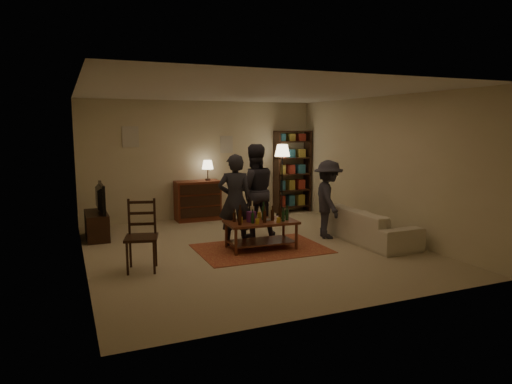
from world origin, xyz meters
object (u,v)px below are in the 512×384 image
coffee_table (261,225)px  dresser (198,199)px  floor_lamp (282,155)px  person_by_sofa (328,199)px  sofa (368,225)px  tv_stand (97,218)px  dining_chair (142,232)px  person_left (235,200)px  person_right (254,191)px  bookshelf (292,171)px

coffee_table → dresser: dresser is taller
floor_lamp → person_by_sofa: (-0.16, -2.31, -0.70)m
sofa → person_by_sofa: bearing=45.8°
tv_stand → floor_lamp: floor_lamp is taller
dining_chair → person_left: (1.75, 0.74, 0.25)m
person_left → coffee_table: bearing=150.6°
coffee_table → dresser: 2.86m
coffee_table → dining_chair: bearing=-170.4°
tv_stand → sofa: 5.14m
dining_chair → person_right: (2.32, 1.23, 0.33)m
sofa → person_right: person_right is taller
dresser → coffee_table: bearing=-83.6°
tv_stand → bookshelf: bearing=11.8°
sofa → person_left: size_ratio=1.26×
tv_stand → person_right: bearing=-20.5°
tv_stand → person_left: size_ratio=0.64×
sofa → dresser: bearing=37.5°
coffee_table → person_by_sofa: (1.52, 0.26, 0.31)m
tv_stand → person_right: 3.05m
floor_lamp → sofa: (0.39, -2.85, -1.14)m
dining_chair → floor_lamp: floor_lamp is taller
dresser → person_left: 2.48m
dining_chair → floor_lamp: 4.84m
bookshelf → person_by_sofa: size_ratio=1.35×
dresser → person_left: (-0.01, -2.45, 0.35)m
bookshelf → coffee_table: bearing=-126.1°
bookshelf → person_left: (-2.45, -2.52, -0.21)m
dresser → person_by_sofa: person_by_sofa is taller
person_by_sofa → sofa: bearing=-117.1°
dresser → person_by_sofa: size_ratio=0.91×
dining_chair → dresser: 3.65m
floor_lamp → person_right: 2.29m
floor_lamp → person_left: 3.03m
person_by_sofa → person_right: bearing=81.5°
sofa → person_right: size_ratio=1.16×
bookshelf → sofa: (-0.05, -3.18, -0.73)m
coffee_table → person_by_sofa: person_by_sofa is taller
floor_lamp → person_by_sofa: 2.42m
floor_lamp → coffee_table: bearing=-123.1°
person_right → person_by_sofa: person_right is taller
person_by_sofa → dresser: bearing=52.6°
coffee_table → floor_lamp: floor_lamp is taller
person_right → dining_chair: bearing=36.5°
sofa → tv_stand: bearing=64.7°
bookshelf → sofa: bookshelf is taller
bookshelf → person_by_sofa: bearing=-102.8°
person_right → person_by_sofa: (1.28, -0.61, -0.15)m
coffee_table → floor_lamp: size_ratio=0.73×
person_left → tv_stand: bearing=-14.5°
person_right → dresser: bearing=-65.5°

